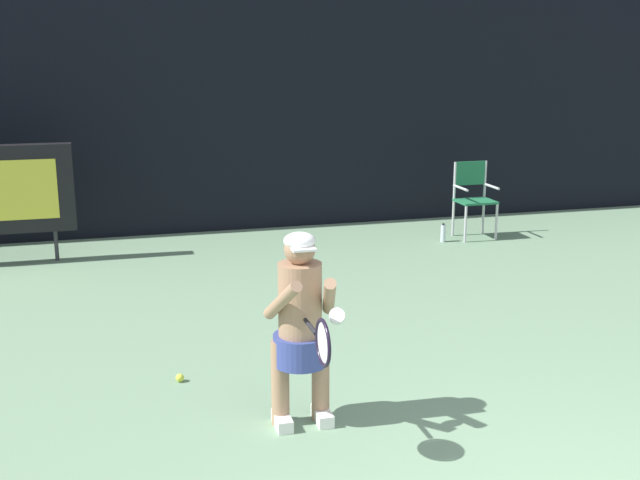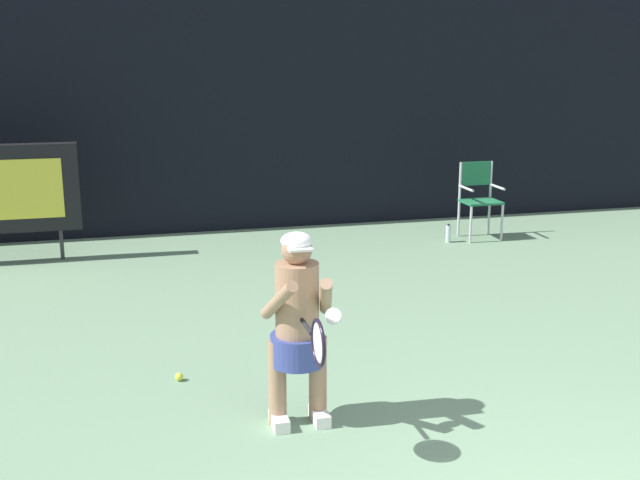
% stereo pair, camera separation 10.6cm
% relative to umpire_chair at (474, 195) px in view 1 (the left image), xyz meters
% --- Properties ---
extents(backdrop_screen, '(18.00, 0.12, 3.66)m').
position_rel_umpire_chair_xyz_m(backdrop_screen, '(-2.60, 1.42, 1.19)').
color(backdrop_screen, black).
rests_on(backdrop_screen, ground).
extents(umpire_chair, '(0.52, 0.44, 1.08)m').
position_rel_umpire_chair_xyz_m(umpire_chair, '(0.00, 0.00, 0.00)').
color(umpire_chair, '#B7B7BC').
rests_on(umpire_chair, ground).
extents(water_bottle, '(0.07, 0.07, 0.27)m').
position_rel_umpire_chair_xyz_m(water_bottle, '(-0.53, -0.17, -0.50)').
color(water_bottle, silver).
rests_on(water_bottle, ground).
extents(tennis_player, '(0.53, 0.60, 1.42)m').
position_rel_umpire_chair_xyz_m(tennis_player, '(-3.79, -4.96, 0.14)').
color(tennis_player, white).
rests_on(tennis_player, ground).
extents(tennis_racket, '(0.03, 0.60, 0.31)m').
position_rel_umpire_chair_xyz_m(tennis_racket, '(-3.80, -5.55, 0.22)').
color(tennis_racket, black).
extents(tennis_ball_loose, '(0.07, 0.07, 0.07)m').
position_rel_umpire_chair_xyz_m(tennis_ball_loose, '(-4.58, -4.00, -0.58)').
color(tennis_ball_loose, '#CCDB3D').
rests_on(tennis_ball_loose, ground).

